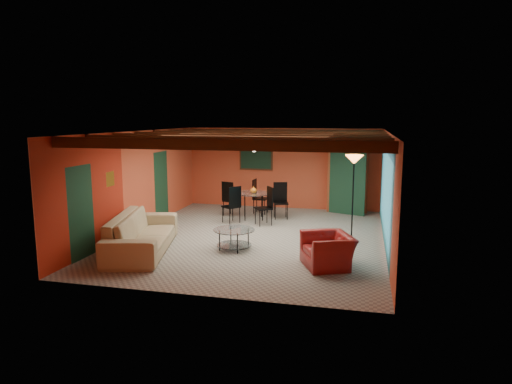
% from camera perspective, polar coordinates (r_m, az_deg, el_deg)
% --- Properties ---
extents(room, '(6.52, 8.01, 2.71)m').
position_cam_1_polar(room, '(11.50, -0.10, 5.89)').
color(room, gray).
rests_on(room, ground).
extents(sofa, '(1.85, 3.15, 0.86)m').
position_cam_1_polar(sofa, '(10.80, -14.11, -5.00)').
color(sofa, '#9D8965').
rests_on(sofa, ground).
extents(armchair, '(1.27, 1.33, 0.69)m').
position_cam_1_polar(armchair, '(9.55, 8.99, -7.28)').
color(armchair, maroon).
rests_on(armchair, ground).
extents(coffee_table, '(1.20, 1.20, 0.49)m').
position_cam_1_polar(coffee_table, '(10.66, -2.78, -5.94)').
color(coffee_table, silver).
rests_on(coffee_table, ground).
extents(dining_table, '(2.63, 2.63, 1.11)m').
position_cam_1_polar(dining_table, '(13.73, -0.32, -1.13)').
color(dining_table, white).
rests_on(dining_table, ground).
extents(armoire, '(1.28, 0.94, 2.03)m').
position_cam_1_polar(armoire, '(14.89, 11.44, 1.31)').
color(armoire, brown).
rests_on(armoire, ground).
extents(floor_lamp, '(0.57, 0.57, 2.18)m').
position_cam_1_polar(floor_lamp, '(11.32, 12.07, -0.86)').
color(floor_lamp, black).
rests_on(floor_lamp, ground).
extents(ceiling_fan, '(1.50, 1.50, 0.44)m').
position_cam_1_polar(ceiling_fan, '(11.39, -0.24, 5.85)').
color(ceiling_fan, '#472614').
rests_on(ceiling_fan, ceiling).
extents(painting, '(1.05, 0.03, 0.65)m').
position_cam_1_polar(painting, '(15.49, -0.00, 4.17)').
color(painting, black).
rests_on(painting, wall_back).
extents(potted_plant, '(0.49, 0.46, 0.45)m').
position_cam_1_polar(potted_plant, '(14.77, 11.60, 6.07)').
color(potted_plant, '#26661E').
rests_on(potted_plant, armoire).
extents(vase, '(0.24, 0.24, 0.21)m').
position_cam_1_polar(vase, '(13.63, -0.32, 1.59)').
color(vase, orange).
rests_on(vase, dining_table).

